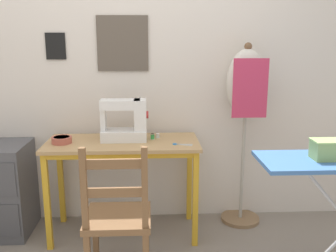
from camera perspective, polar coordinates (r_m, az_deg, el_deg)
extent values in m
plane|color=gray|center=(2.89, -6.88, -18.18)|extent=(14.00, 14.00, 0.00)
cube|color=silver|center=(3.05, -6.79, 8.80)|extent=(10.00, 0.05, 2.55)
cube|color=brown|center=(3.01, -6.87, 12.38)|extent=(0.40, 0.02, 0.43)
cube|color=black|center=(3.10, -16.75, 11.58)|extent=(0.15, 0.01, 0.20)
cube|color=tan|center=(2.83, -6.93, -2.57)|extent=(1.14, 0.50, 0.02)
cube|color=gold|center=(2.64, -7.24, -4.49)|extent=(1.06, 0.03, 0.04)
cube|color=gold|center=(2.85, -17.93, -11.04)|extent=(0.04, 0.04, 0.73)
cube|color=gold|center=(2.77, 4.19, -11.12)|extent=(0.04, 0.04, 0.73)
cube|color=gold|center=(3.23, -16.00, -8.02)|extent=(0.04, 0.04, 0.73)
cube|color=gold|center=(3.16, 3.27, -7.99)|extent=(0.04, 0.04, 0.73)
cube|color=white|center=(2.85, -6.70, -1.37)|extent=(0.34, 0.19, 0.08)
cube|color=white|center=(2.81, -4.24, 1.72)|extent=(0.09, 0.16, 0.23)
cube|color=white|center=(2.80, -7.28, 3.29)|extent=(0.29, 0.14, 0.07)
cube|color=white|center=(2.84, -9.82, 0.95)|extent=(0.04, 0.10, 0.16)
cylinder|color=#B22D2D|center=(2.81, -3.16, 1.73)|extent=(0.02, 0.06, 0.06)
cylinder|color=#99999E|center=(2.79, -4.28, 4.28)|extent=(0.01, 0.01, 0.02)
cylinder|color=#B25647|center=(2.86, -15.88, -2.06)|extent=(0.15, 0.15, 0.05)
cylinder|color=brown|center=(2.86, -15.91, -1.65)|extent=(0.12, 0.12, 0.01)
cube|color=silver|center=(2.72, 2.58, -2.81)|extent=(0.11, 0.03, 0.00)
cube|color=silver|center=(2.71, 2.52, -2.90)|extent=(0.11, 0.05, 0.00)
torus|color=#2870B7|center=(2.72, 1.03, -2.79)|extent=(0.03, 0.03, 0.01)
torus|color=#2870B7|center=(2.73, 1.05, -2.76)|extent=(0.03, 0.03, 0.01)
cylinder|color=green|center=(2.86, -2.38, -1.61)|extent=(0.03, 0.03, 0.04)
cylinder|color=beige|center=(2.85, -2.38, -1.20)|extent=(0.04, 0.04, 0.00)
cylinder|color=beige|center=(2.87, -2.37, -2.02)|extent=(0.04, 0.04, 0.00)
cylinder|color=silver|center=(2.90, -1.57, -1.49)|extent=(0.03, 0.03, 0.03)
cylinder|color=beige|center=(2.90, -1.57, -1.20)|extent=(0.03, 0.03, 0.00)
cylinder|color=beige|center=(2.91, -1.57, -1.79)|extent=(0.03, 0.03, 0.00)
cube|color=brown|center=(2.40, -7.60, -13.68)|extent=(0.40, 0.38, 0.04)
cube|color=brown|center=(2.66, -10.96, -16.33)|extent=(0.04, 0.04, 0.40)
cube|color=brown|center=(2.63, -3.31, -16.42)|extent=(0.04, 0.04, 0.40)
cube|color=brown|center=(2.17, -12.70, -9.33)|extent=(0.04, 0.04, 0.48)
cube|color=brown|center=(2.14, -3.56, -9.38)|extent=(0.04, 0.04, 0.48)
cube|color=brown|center=(2.10, -8.29, -5.74)|extent=(0.34, 0.02, 0.06)
cube|color=brown|center=(2.16, -8.14, -9.98)|extent=(0.34, 0.02, 0.06)
cube|color=#4C4C51|center=(3.23, -24.13, -8.77)|extent=(0.45, 0.44, 0.72)
cylinder|color=#846647|center=(3.33, 10.92, -13.65)|extent=(0.32, 0.32, 0.03)
cylinder|color=#ADA89E|center=(3.14, 11.30, -5.64)|extent=(0.03, 0.03, 0.95)
ellipsoid|color=beige|center=(3.00, 11.86, 6.41)|extent=(0.31, 0.23, 0.53)
sphere|color=brown|center=(2.98, 12.12, 11.79)|extent=(0.06, 0.06, 0.06)
cube|color=#C63356|center=(2.89, 12.42, 5.61)|extent=(0.27, 0.01, 0.45)
cube|color=#8EB266|center=(2.29, 23.43, -3.41)|extent=(0.19, 0.12, 0.10)
cube|color=#9DC470|center=(2.28, 23.56, -2.06)|extent=(0.20, 0.13, 0.01)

